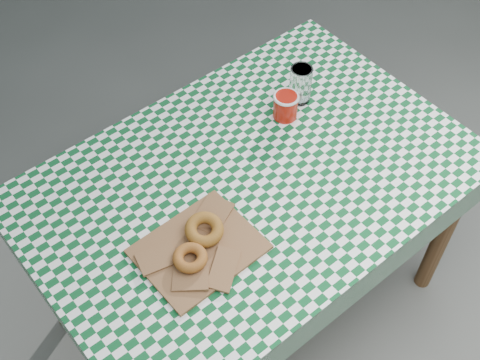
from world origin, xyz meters
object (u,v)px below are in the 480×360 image
table (249,248)px  paper_bag (199,248)px  drinking_glass (300,84)px  coffee_mug (286,106)px

table → paper_bag: 0.48m
paper_bag → drinking_glass: drinking_glass is taller
paper_bag → coffee_mug: size_ratio=2.04×
coffee_mug → drinking_glass: bearing=11.4°
paper_bag → coffee_mug: (0.50, 0.26, 0.04)m
drinking_glass → paper_bag: bearing=-153.1°
coffee_mug → drinking_glass: (0.09, 0.03, 0.02)m
coffee_mug → drinking_glass: 0.09m
paper_bag → table: bearing=24.8°
coffee_mug → drinking_glass: drinking_glass is taller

